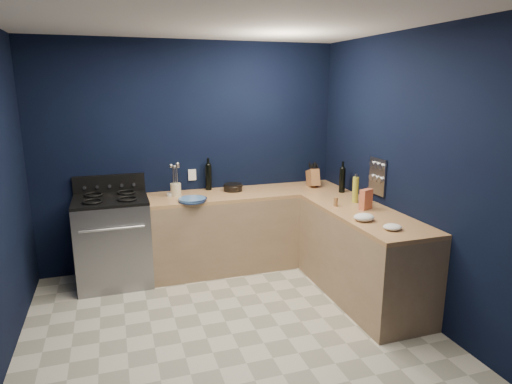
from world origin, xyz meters
name	(u,v)px	position (x,y,z in m)	size (l,w,h in m)	color
floor	(232,335)	(0.00, 0.00, -0.01)	(3.50, 3.50, 0.02)	beige
ceiling	(227,14)	(0.00, 0.00, 2.61)	(3.50, 3.50, 0.02)	silver
wall_back	(191,156)	(0.00, 1.76, 1.30)	(3.50, 0.02, 2.60)	black
wall_right	(414,175)	(1.76, 0.00, 1.30)	(0.02, 3.50, 2.60)	black
wall_front	(334,277)	(0.00, -1.76, 1.30)	(3.50, 0.02, 2.60)	black
cab_back	(249,230)	(0.60, 1.44, 0.43)	(2.30, 0.63, 0.86)	#95785A
top_back	(248,193)	(0.60, 1.44, 0.88)	(2.30, 0.63, 0.04)	#8D5F3A
cab_right	(362,257)	(1.44, 0.29, 0.43)	(0.63, 1.67, 0.86)	#95785A
top_right	(364,214)	(1.44, 0.29, 0.88)	(0.63, 1.67, 0.04)	#8D5F3A
gas_range	(114,242)	(-0.93, 1.42, 0.46)	(0.76, 0.66, 0.92)	gray
oven_door	(114,253)	(-0.93, 1.10, 0.45)	(0.59, 0.02, 0.42)	black
cooktop	(110,199)	(-0.93, 1.42, 0.94)	(0.76, 0.66, 0.03)	black
backguard	(109,184)	(-0.93, 1.72, 1.04)	(0.76, 0.06, 0.20)	black
spice_panel	(377,177)	(1.74, 0.55, 1.18)	(0.02, 0.28, 0.38)	gray
wall_outlet	(192,175)	(0.00, 1.74, 1.08)	(0.09, 0.02, 0.13)	white
plate_stack	(192,200)	(-0.10, 1.20, 0.92)	(0.29, 0.29, 0.04)	#3A668C
ramekin	(171,195)	(-0.29, 1.50, 0.92)	(0.09, 0.09, 0.03)	white
utensil_crock	(176,190)	(-0.23, 1.48, 0.97)	(0.12, 0.12, 0.15)	#ECE8BF
wine_bottle_back	(209,177)	(0.18, 1.67, 1.05)	(0.07, 0.07, 0.30)	black
lemon_basket	(233,187)	(0.44, 1.53, 0.94)	(0.22, 0.22, 0.08)	black
knife_block	(313,178)	(1.43, 1.45, 1.00)	(0.11, 0.19, 0.20)	brown
wine_bottle_right	(342,180)	(1.62, 1.07, 1.04)	(0.07, 0.07, 0.28)	black
oil_bottle	(355,190)	(1.53, 0.62, 1.04)	(0.06, 0.06, 0.27)	#ABAD31
spice_jar_near	(336,202)	(1.26, 0.55, 0.95)	(0.04, 0.04, 0.09)	olive
spice_jar_far	(368,201)	(1.59, 0.48, 0.95)	(0.05, 0.05, 0.09)	olive
crouton_bag	(366,199)	(1.49, 0.36, 1.00)	(0.14, 0.06, 0.20)	#B02742
towel_front	(364,217)	(1.27, 0.03, 0.93)	(0.19, 0.16, 0.07)	white
towel_end	(392,227)	(1.36, -0.28, 0.92)	(0.16, 0.15, 0.05)	white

